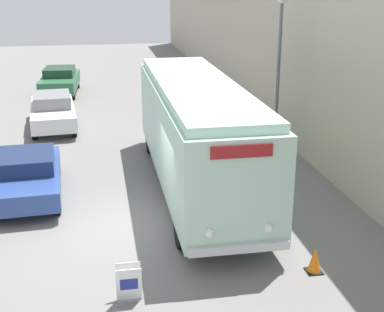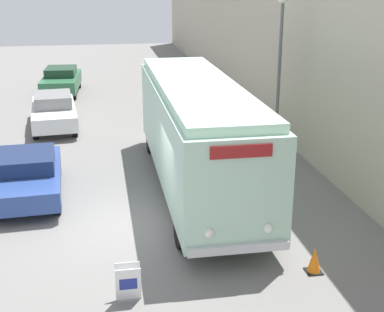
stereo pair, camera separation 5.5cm
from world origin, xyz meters
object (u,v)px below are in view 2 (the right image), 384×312
(vintage_bus, at_px, (197,130))
(traffic_cone, at_px, (314,260))
(parked_car_near, at_px, (27,175))
(parked_car_mid, at_px, (54,110))
(streetlamp, at_px, (280,52))
(parked_car_far, at_px, (61,80))
(sign_board, at_px, (128,283))

(vintage_bus, relative_size, traffic_cone, 16.79)
(parked_car_near, relative_size, parked_car_mid, 0.90)
(streetlamp, relative_size, traffic_cone, 9.32)
(parked_car_mid, height_order, traffic_cone, parked_car_mid)
(parked_car_near, bearing_deg, vintage_bus, -5.27)
(streetlamp, height_order, parked_car_far, streetlamp)
(traffic_cone, bearing_deg, parked_car_near, 140.54)
(parked_car_near, relative_size, traffic_cone, 7.05)
(vintage_bus, height_order, sign_board, vintage_bus)
(vintage_bus, distance_m, parked_car_far, 16.10)
(sign_board, height_order, parked_car_near, parked_car_near)
(parked_car_near, height_order, parked_car_far, parked_car_far)
(parked_car_near, xyz_separation_m, traffic_cone, (6.88, -5.67, -0.40))
(parked_car_far, bearing_deg, vintage_bus, -68.80)
(traffic_cone, bearing_deg, streetlamp, 77.79)
(parked_car_far, height_order, traffic_cone, parked_car_far)
(vintage_bus, distance_m, streetlamp, 4.78)
(sign_board, distance_m, parked_car_mid, 14.14)
(sign_board, relative_size, parked_car_far, 0.17)
(parked_car_near, distance_m, traffic_cone, 8.92)
(sign_board, bearing_deg, parked_car_near, 113.83)
(traffic_cone, bearing_deg, parked_car_mid, 116.07)
(parked_car_far, bearing_deg, streetlamp, -53.02)
(vintage_bus, height_order, parked_car_near, vintage_bus)
(traffic_cone, bearing_deg, parked_car_far, 107.94)
(parked_car_mid, xyz_separation_m, parked_car_far, (-0.08, 7.18, 0.01))
(streetlamp, xyz_separation_m, parked_car_near, (-8.65, -2.49, -3.14))
(sign_board, xyz_separation_m, parked_car_mid, (-2.42, 13.93, 0.37))
(parked_car_mid, bearing_deg, streetlamp, -37.68)
(streetlamp, height_order, parked_car_near, streetlamp)
(parked_car_mid, distance_m, parked_car_far, 7.19)
(vintage_bus, xyz_separation_m, parked_car_near, (-5.17, 0.17, -1.21))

